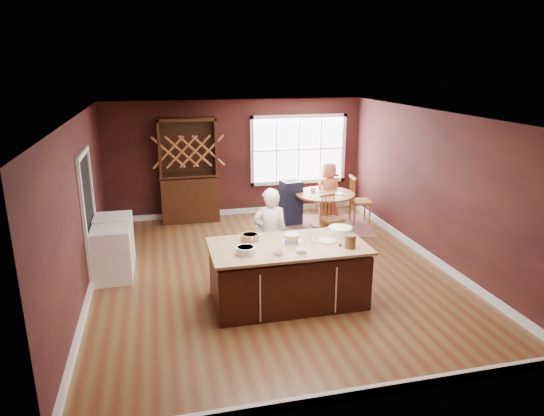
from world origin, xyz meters
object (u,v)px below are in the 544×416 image
Objects in this scene: seated_woman at (328,191)px; high_chair at (291,201)px; chair_north at (327,193)px; hutch at (189,171)px; chair_east at (360,199)px; toddler at (288,189)px; kitchen_island at (288,275)px; baker at (270,235)px; layer_cake at (292,238)px; washer at (112,255)px; chair_south at (332,217)px; dryer at (115,241)px; dining_table at (325,203)px.

seated_woman is 0.94m from high_chair.
chair_north is 3.29m from hutch.
seated_woman is at bearing 59.64° from chair_east.
chair_east is at bearing 98.20° from chair_north.
toddler is at bearing 83.87° from chair_east.
kitchen_island is 1.45× the size of baker.
seated_woman is (1.90, 3.64, -0.31)m from layer_cake.
washer is at bearing -148.56° from toddler.
chair_east is 1.19× the size of chair_south.
washer is 0.98× the size of dryer.
baker reaches higher than dryer.
chair_south is (-0.98, -0.82, -0.09)m from chair_east.
dining_table is at bearing 23.07° from washer.
hutch reaches higher than toddler.
chair_north reaches higher than dryer.
dryer is (-3.68, -1.56, -0.05)m from high_chair.
chair_north is at bearing -119.03° from seated_woman.
hutch is (-2.18, 0.74, 0.66)m from high_chair.
dryer is (-4.71, -2.06, -0.04)m from chair_north.
layer_cake is 3.65m from toddler.
chair_south is at bearing 56.94° from kitchen_island.
chair_east reaches higher than high_chair.
kitchen_island is 3.71m from dining_table.
toddler is (1.07, 2.82, 0.02)m from baker.
chair_south is 1.33m from seated_woman.
kitchen_island is 2.96m from chair_south.
baker is at bearing -26.29° from dryer.
baker reaches higher than chair_south.
hutch is at bearing 105.78° from layer_cake.
hutch reaches higher than dryer.
layer_cake is 0.33× the size of dryer.
baker is 3.97m from chair_north.
chair_south is at bearing -126.20° from baker.
toddler is at bearing 103.63° from chair_south.
hutch is at bearing -25.11° from seated_woman.
dining_table is 3.13m from hutch.
chair_north is at bearing 16.06° from high_chair.
chair_east reaches higher than dining_table.
high_chair is at bearing 1.75° from chair_north.
kitchen_island is 3.78m from toddler.
chair_east is (0.86, 0.02, 0.01)m from dining_table.
dryer is (0.00, 0.64, 0.01)m from washer.
baker reaches higher than washer.
dining_table is 4.99× the size of toddler.
baker reaches higher than seated_woman.
hutch reaches higher than dining_table.
layer_cake is at bearing -115.02° from high_chair.
chair_north is 1.24m from toddler.
chair_north is (2.08, 4.11, 0.07)m from kitchen_island.
seated_woman reaches higher than layer_cake.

